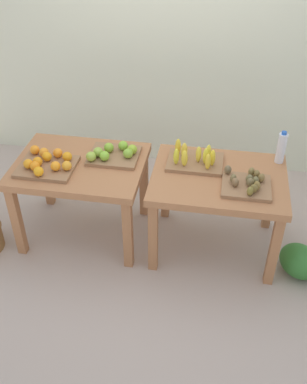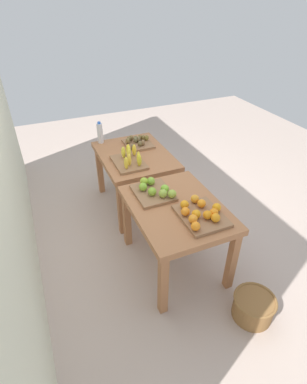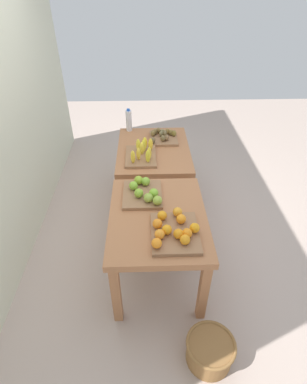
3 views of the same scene
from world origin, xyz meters
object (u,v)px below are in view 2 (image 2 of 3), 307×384
wicker_basket (253,307)px  display_table_left (176,215)px  apple_bin (154,191)px  water_bottle (100,133)px  display_table_right (135,162)px  orange_bin (201,214)px  watermelon_pile (132,162)px  kiwi_bin (138,143)px  banana_crate (130,160)px

wicker_basket → display_table_left: bearing=23.3°
apple_bin → water_bottle: water_bottle is taller
apple_bin → display_table_right: bearing=-7.6°
display_table_left → orange_bin: (-0.22, -0.11, 0.15)m
display_table_left → watermelon_pile: display_table_left is taller
apple_bin → watermelon_pile: size_ratio=0.56×
water_bottle → watermelon_pile: water_bottle is taller
orange_bin → kiwi_bin: bearing=-0.2°
banana_crate → wicker_basket: size_ratio=1.22×
orange_bin → banana_crate: size_ratio=1.03×
kiwi_bin → watermelon_pile: 0.91m
banana_crate → display_table_left: bearing=-171.9°
water_bottle → display_table_left: bearing=-169.8°
apple_bin → banana_crate: 0.66m
display_table_right → watermelon_pile: 1.01m
banana_crate → wicker_basket: (-1.73, -0.48, -0.66)m
kiwi_bin → water_bottle: 0.48m
apple_bin → wicker_basket: size_ratio=1.13×
kiwi_bin → display_table_right: bearing=150.2°
banana_crate → wicker_basket: banana_crate is taller
display_table_left → wicker_basket: bearing=-156.7°
display_table_right → wicker_basket: bearing=-169.7°
apple_bin → banana_crate: size_ratio=0.93×
display_table_right → apple_bin: (-0.86, 0.11, 0.15)m
display_table_left → orange_bin: 0.29m
watermelon_pile → display_table_right: bearing=163.7°
orange_bin → apple_bin: apple_bin is taller
display_table_left → orange_bin: size_ratio=2.30×
apple_bin → watermelon_pile: (1.71, -0.36, -0.63)m
watermelon_pile → kiwi_bin: bearing=168.7°
orange_bin → wicker_basket: bearing=-158.0°
display_table_left → water_bottle: 1.62m
orange_bin → wicker_basket: size_ratio=1.25×
orange_bin → banana_crate: bearing=12.0°
display_table_left → water_bottle: size_ratio=3.79×
watermelon_pile → display_table_left: bearing=172.8°
water_bottle → watermelon_pile: 0.98m
display_table_right → display_table_left: bearing=180.0°
display_table_left → display_table_right: 1.12m
display_table_left → wicker_basket: size_ratio=2.88×
display_table_right → water_bottle: water_bottle is taller
watermelon_pile → orange_bin: bearing=176.5°
display_table_right → orange_bin: (-1.34, -0.11, 0.15)m
display_table_left → display_table_right: bearing=0.0°
display_table_right → kiwi_bin: kiwi_bin is taller
display_table_left → water_bottle: water_bottle is taller
display_table_left → wicker_basket: (-0.81, -0.35, -0.50)m
banana_crate → watermelon_pile: size_ratio=0.60×
display_table_right → banana_crate: 0.29m
kiwi_bin → watermelon_pile: (0.64, -0.13, -0.63)m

